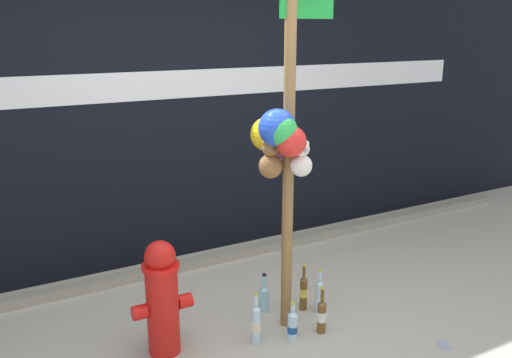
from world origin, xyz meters
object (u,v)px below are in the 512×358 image
Objects in this scene: bottle_0 at (264,297)px; bottle_5 at (256,324)px; bottle_2 at (319,295)px; bottle_3 at (304,292)px; bottle_1 at (292,325)px; memorial_post at (283,120)px; fire_hydrant at (162,297)px; bottle_4 at (322,315)px.

bottle_5 is (-0.26, -0.35, 0.03)m from bottle_0.
bottle_3 is at bearing 128.91° from bottle_2.
bottle_2 is (0.38, 0.21, 0.04)m from bottle_1.
memorial_post is 7.59× the size of bottle_2.
fire_hydrant is at bearing 176.11° from bottle_2.
bottle_3 is 0.34m from bottle_4.
bottle_5 is at bearing 167.05° from bottle_4.
fire_hydrant reaches higher than bottle_5.
fire_hydrant is 1.15m from bottle_4.
memorial_post is at bearing 24.34° from bottle_5.
bottle_0 is at bearing 156.83° from bottle_3.
bottle_4 is at bearing -12.95° from bottle_5.
memorial_post is 1.42m from bottle_5.
bottle_5 is (0.59, -0.21, -0.26)m from fire_hydrant.
bottle_3 reaches higher than bottle_0.
fire_hydrant is 2.56× the size of bottle_0.
bottle_1 is 0.43m from bottle_3.
bottle_4 is at bearing -48.94° from memorial_post.
bottle_3 is at bearing 0.70° from fire_hydrant.
bottle_5 is (-0.63, -0.13, -0.00)m from bottle_2.
bottle_1 is 0.74× the size of bottle_3.
bottle_2 is 1.00× the size of bottle_4.
bottle_3 is (0.27, 0.10, -1.39)m from memorial_post.
fire_hydrant is at bearing -179.30° from bottle_3.
bottle_0 is at bearing 87.96° from bottle_1.
bottle_2 is at bearing -51.09° from bottle_3.
fire_hydrant reaches higher than bottle_2.
bottle_1 is (0.84, -0.29, -0.30)m from fire_hydrant.
bottle_1 is 0.27m from bottle_5.
fire_hydrant is 2.25× the size of bottle_4.
bottle_5 is (-0.25, 0.08, 0.04)m from bottle_1.
memorial_post reaches higher than bottle_2.
memorial_post is 1.44m from bottle_1.
bottle_1 is at bearing -134.16° from bottle_3.
bottle_2 is at bearing 58.42° from bottle_4.
bottle_0 is at bearing 52.67° from bottle_5.
bottle_3 reaches higher than bottle_5.
bottle_5 is at bearing -155.66° from memorial_post.
bottle_3 is (1.14, 0.01, -0.26)m from fire_hydrant.
bottle_3 is 1.01× the size of bottle_5.
fire_hydrant is 0.94m from bottle_1.
memorial_post is 1.43m from bottle_2.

